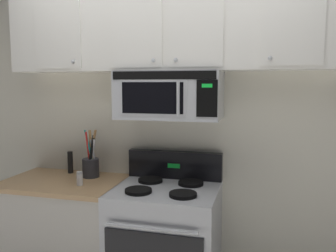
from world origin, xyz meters
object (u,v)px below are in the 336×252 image
Objects in this scene: utensil_crock_charcoal at (91,164)px; pepper_mill at (70,162)px; salt_shaker at (80,179)px; stove_range at (166,244)px; over_range_microwave at (170,95)px.

pepper_mill is at bearing 162.51° from utensil_crock_charcoal.
salt_shaker is 0.56× the size of pepper_mill.
utensil_crock_charcoal is 2.10× the size of pepper_mill.
stove_range is 1.47× the size of over_range_microwave.
over_range_microwave is 1.08m from pepper_mill.
stove_range is 0.87m from utensil_crock_charcoal.
salt_shaker is (-0.64, -0.09, 0.48)m from stove_range.
utensil_crock_charcoal is at bearing -17.49° from pepper_mill.
utensil_crock_charcoal is at bearing 96.63° from salt_shaker.
over_range_microwave reaches higher than salt_shaker.
stove_range is 1.11m from over_range_microwave.
salt_shaker is at bearing -83.37° from utensil_crock_charcoal.
stove_range is at bearing 8.05° from salt_shaker.
utensil_crock_charcoal is (-0.67, 0.03, -0.57)m from over_range_microwave.
stove_range is at bearing -89.86° from over_range_microwave.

